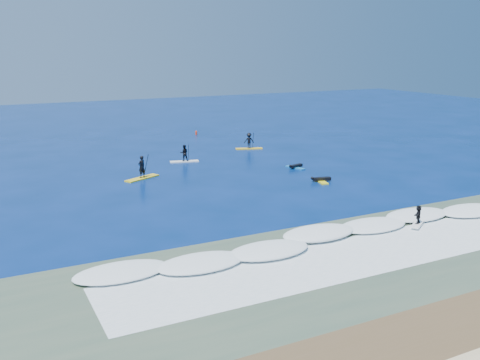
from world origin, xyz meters
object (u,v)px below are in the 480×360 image
sup_paddler_left (142,170)px  prone_paddler_far (295,167)px  prone_paddler_near (321,180)px  wave_surfer (418,216)px  marker_buoy (196,133)px  sup_paddler_right (249,142)px  sup_paddler_center (184,155)px

sup_paddler_left → prone_paddler_far: size_ratio=1.56×
prone_paddler_near → wave_surfer: wave_surfer is taller
marker_buoy → wave_surfer: bearing=-92.0°
sup_paddler_right → prone_paddler_near: size_ratio=1.33×
sup_paddler_center → wave_surfer: (6.03, -25.08, 0.00)m
prone_paddler_near → marker_buoy: marker_buoy is taller
prone_paddler_far → sup_paddler_left: bearing=65.0°
wave_surfer → sup_paddler_left: bearing=86.4°
prone_paddler_far → sup_paddler_right: bearing=-18.3°
prone_paddler_far → marker_buoy: (-0.83, 22.43, 0.13)m
sup_paddler_center → sup_paddler_right: bearing=33.1°
sup_paddler_left → wave_surfer: 23.43m
sup_paddler_left → wave_surfer: sup_paddler_left is taller
sup_paddler_left → sup_paddler_center: (5.74, 4.82, 0.01)m
sup_paddler_right → wave_surfer: size_ratio=1.78×
sup_paddler_right → prone_paddler_far: (-0.64, -10.55, -0.67)m
prone_paddler_far → marker_buoy: 22.44m
prone_paddler_near → prone_paddler_far: (0.86, 5.29, -0.01)m
sup_paddler_center → marker_buoy: size_ratio=4.58×
sup_paddler_left → prone_paddler_far: sup_paddler_left is taller
marker_buoy → prone_paddler_far: bearing=-87.9°
sup_paddler_center → wave_surfer: bearing=-63.2°
sup_paddler_left → prone_paddler_far: (14.03, -2.50, -0.58)m
sup_paddler_right → marker_buoy: (-1.47, 11.87, -0.54)m
prone_paddler_far → marker_buoy: bearing=-12.7°
sup_paddler_center → prone_paddler_far: size_ratio=1.35×
sup_paddler_right → wave_surfer: sup_paddler_right is taller
sup_paddler_left → prone_paddler_near: size_ratio=1.45×
sup_paddler_center → prone_paddler_near: (7.42, -12.62, -0.58)m
prone_paddler_near → prone_paddler_far: 5.36m
sup_paddler_left → prone_paddler_near: 15.31m
sup_paddler_right → sup_paddler_left: bearing=-131.7°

